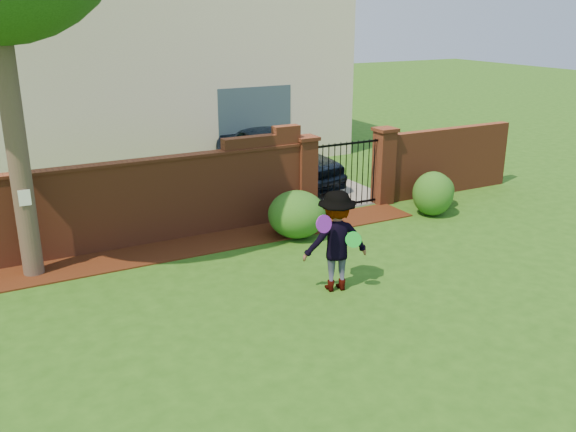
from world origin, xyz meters
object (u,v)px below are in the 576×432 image
car (284,157)px  frisbee_green (353,240)px  man (336,242)px  frisbee_purple (324,224)px

car → frisbee_green: car is taller
car → man: man is taller
car → frisbee_purple: bearing=-119.8°
man → car: bearing=-96.5°
car → frisbee_green: 7.06m
car → frisbee_purple: car is taller
man → frisbee_green: 0.34m
man → frisbee_green: (0.15, -0.29, 0.11)m
frisbee_purple → frisbee_green: bearing=-6.8°
frisbee_green → man: bearing=117.0°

